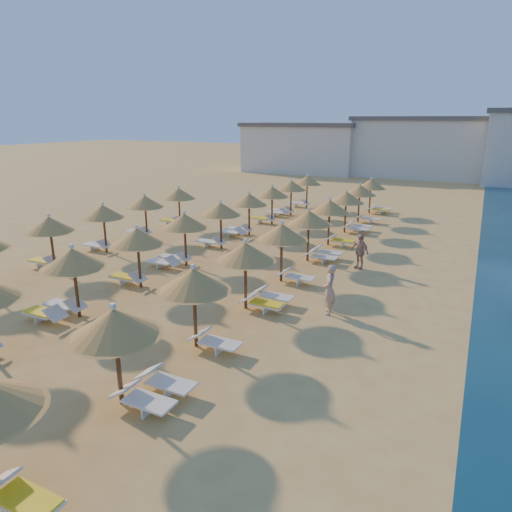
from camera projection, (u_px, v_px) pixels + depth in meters
The scene contains 8 objects.
ground at pixel (179, 312), 17.31m from camera, with size 220.00×220.00×0.00m, color tan.
hotel_blocks at pixel (427, 147), 55.09m from camera, with size 45.33×10.57×8.10m.
parasol_row_east at pixel (282, 233), 19.94m from camera, with size 2.34×36.70×2.77m.
parasol_row_west at pixel (184, 222), 22.13m from camera, with size 2.34×36.70×2.77m.
parasol_row_inland at pixel (78, 218), 22.90m from camera, with size 2.34×19.52×2.77m.
loungers at pixel (205, 264), 21.87m from camera, with size 13.51×35.92×0.66m.
beachgoer_a at pixel (329, 289), 16.87m from camera, with size 0.70×0.46×1.93m, color tan.
beachgoer_c at pixel (360, 251), 22.06m from camera, with size 1.02×0.43×1.74m, color tan.
Camera 1 is at (9.73, -12.99, 7.03)m, focal length 32.00 mm.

